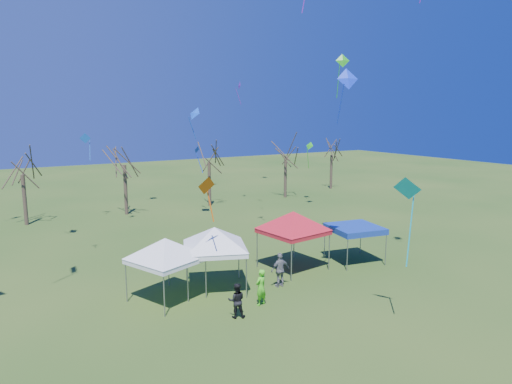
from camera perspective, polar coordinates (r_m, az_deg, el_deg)
ground at (r=24.01m, az=5.98°, el=-13.07°), size 140.00×140.00×0.00m
tree_1 at (r=42.50m, az=-27.32°, el=3.95°), size 3.42×3.42×7.54m
tree_2 at (r=43.53m, az=-16.23°, el=5.42°), size 3.71×3.71×8.18m
tree_3 at (r=46.09m, az=-5.93°, el=5.72°), size 3.59×3.59×7.91m
tree_4 at (r=50.69m, az=3.74°, el=6.09°), size 3.58×3.58×7.89m
tree_5 at (r=57.43m, az=9.48°, el=6.08°), size 3.39×3.39×7.46m
tent_white_west at (r=23.16m, az=-11.29°, el=-6.20°), size 3.92×3.92×3.72m
tent_white_mid at (r=24.16m, az=-5.22°, el=-4.93°), size 4.17×4.17×3.94m
tent_red at (r=27.31m, az=4.68°, el=-2.92°), size 4.62×4.62×4.11m
tent_blue at (r=29.48m, az=12.27°, el=-4.53°), size 3.42×3.42×2.32m
person_grey at (r=25.07m, az=3.04°, el=-9.70°), size 1.13×0.52×1.90m
person_green at (r=22.80m, az=0.61°, el=-11.82°), size 0.77×0.62×1.82m
person_dark at (r=21.56m, az=-2.45°, el=-13.39°), size 0.99×0.91×1.65m
kite_22 at (r=42.82m, az=-7.40°, el=5.11°), size 0.94×0.87×2.55m
kite_17 at (r=32.13m, az=10.75°, el=15.74°), size 1.01×0.76×2.93m
kite_12 at (r=48.17m, az=6.69°, el=5.70°), size 0.70×1.00×2.85m
kite_19 at (r=45.47m, az=-2.14°, el=13.09°), size 0.59×0.86×2.27m
kite_5 at (r=20.31m, az=18.42°, el=0.34°), size 1.12×1.40×3.94m
kite_11 at (r=39.11m, az=-7.71°, el=9.71°), size 1.06×1.40×2.71m
kite_1 at (r=21.44m, az=-6.25°, el=0.77°), size 1.06×0.68×2.23m
kite_13 at (r=41.74m, az=-20.55°, el=6.26°), size 0.94×0.67×2.36m
kite_27 at (r=23.54m, az=11.39°, el=13.65°), size 1.21×0.85×2.77m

